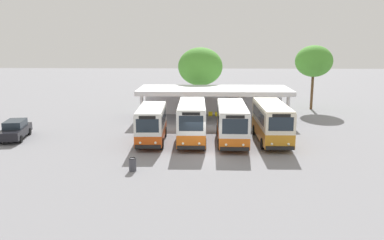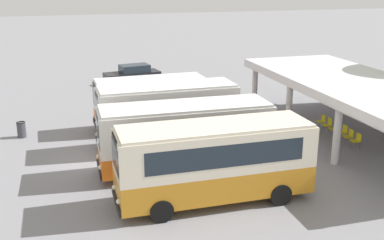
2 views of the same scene
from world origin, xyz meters
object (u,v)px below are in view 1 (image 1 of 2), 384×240
Objects in this scene: waiting_chair_second_from_end at (197,115)px; waiting_chair_middle_seat at (204,115)px; waiting_chair_end_by_column at (191,115)px; waiting_chair_far_end_seat at (224,115)px; waiting_chair_fourth_seat at (210,115)px; city_bus_second_in_row at (192,121)px; litter_bin_apron at (133,164)px; city_bus_nearest_orange at (152,123)px; city_bus_middle_cream at (232,122)px; parked_car_flank at (15,130)px; waiting_chair_fifth_seat at (217,115)px; city_bus_fourth_amber at (272,121)px.

waiting_chair_middle_seat is at bearing 0.48° from waiting_chair_second_from_end.
waiting_chair_end_by_column is 3.53m from waiting_chair_far_end_seat.
waiting_chair_second_from_end is 1.42m from waiting_chair_fourth_seat.
litter_bin_apron is at bearing -115.78° from city_bus_second_in_row.
city_bus_nearest_orange is 11.71m from waiting_chair_far_end_seat.
parked_car_flank is (-18.79, 0.50, -0.94)m from city_bus_middle_cream.
waiting_chair_second_from_end and waiting_chair_fifth_seat have the same top height.
city_bus_middle_cream is at bearing -80.16° from waiting_chair_fourth_seat.
parked_car_flank is 18.07m from waiting_chair_second_from_end.
city_bus_fourth_amber is (6.72, 0.35, -0.05)m from city_bus_second_in_row.
city_bus_middle_cream reaches higher than waiting_chair_far_end_seat.
litter_bin_apron is (-7.03, -7.67, -1.31)m from city_bus_middle_cream.
parked_car_flank is 5.58× the size of waiting_chair_end_by_column.
waiting_chair_middle_seat is 0.96× the size of litter_bin_apron.
city_bus_second_in_row reaches higher than waiting_chair_far_end_seat.
waiting_chair_fourth_seat is (2.12, 0.07, 0.00)m from waiting_chair_end_by_column.
city_bus_second_in_row is at bearing 64.22° from litter_bin_apron.
city_bus_second_in_row reaches higher than parked_car_flank.
waiting_chair_fifth_seat is at bearing -0.03° from waiting_chair_second_from_end.
litter_bin_apron is (-6.10, -17.04, -0.07)m from waiting_chair_fifth_seat.
waiting_chair_second_from_end is 0.96× the size of litter_bin_apron.
waiting_chair_end_by_column and waiting_chair_middle_seat have the same top height.
parked_car_flank is 14.33m from litter_bin_apron.
waiting_chair_far_end_seat is (0.71, -0.01, 0.00)m from waiting_chair_fifth_seat.
waiting_chair_fifth_seat is at bearing -0.43° from waiting_chair_end_by_column.
waiting_chair_middle_seat is at bearing 179.71° from waiting_chair_fifth_seat.
city_bus_fourth_amber reaches higher than waiting_chair_far_end_seat.
waiting_chair_middle_seat is (16.45, 8.88, -0.31)m from parked_car_flank.
city_bus_second_in_row is 6.73m from city_bus_fourth_amber.
parked_car_flank is at bearing 179.42° from city_bus_fourth_amber.
parked_car_flank is at bearing -151.65° from waiting_chair_middle_seat.
waiting_chair_far_end_seat is 18.34m from litter_bin_apron.
waiting_chair_fourth_seat is (1.72, 9.54, -1.32)m from city_bus_second_in_row.
parked_car_flank is at bearing 177.86° from city_bus_second_in_row.
city_bus_fourth_amber reaches higher than litter_bin_apron.
city_bus_middle_cream is 9.68m from waiting_chair_fourth_seat.
waiting_chair_end_by_column is 17.37m from litter_bin_apron.
city_bus_nearest_orange is at bearing -175.81° from city_bus_second_in_row.
waiting_chair_second_from_end is at bearing -176.41° from waiting_chair_fourth_seat.
city_bus_second_in_row is 8.59× the size of waiting_chair_fifth_seat.
city_bus_fourth_amber reaches higher than parked_car_flank.
waiting_chair_end_by_column and waiting_chair_second_from_end have the same top height.
litter_bin_apron is at bearing -107.46° from waiting_chair_fourth_seat.
waiting_chair_middle_seat is (-5.71, 9.10, -1.27)m from city_bus_fourth_amber.
city_bus_nearest_orange is 11.08m from waiting_chair_fourth_seat.
city_bus_middle_cream is 1.02× the size of city_bus_fourth_amber.
city_bus_second_in_row is 9.60m from waiting_chair_middle_seat.
city_bus_middle_cream is 9.37× the size of waiting_chair_fifth_seat.
waiting_chair_middle_seat is at bearing 83.88° from city_bus_second_in_row.
waiting_chair_end_by_column is 1.00× the size of waiting_chair_middle_seat.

